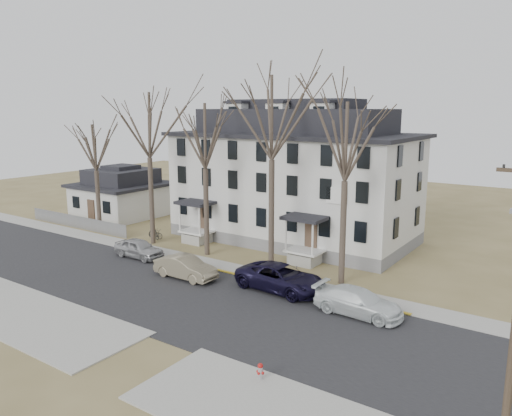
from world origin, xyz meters
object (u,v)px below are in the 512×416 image
Objects in this scene: tree_far_left at (148,120)px; bicycle_left at (155,234)px; tree_mid_left at (205,131)px; car_navy at (281,278)px; tree_center at (272,111)px; tree_mid_right at (346,136)px; car_white at (358,303)px; car_tan at (185,268)px; boarding_house at (294,178)px; small_house at (122,195)px; tree_bungalow at (95,144)px; fire_hydrant at (260,372)px; car_silver at (139,249)px; bicycle_right at (154,234)px.

bicycle_left is at bearing 127.78° from tree_far_left.
tree_mid_left is 13.05m from car_navy.
tree_center is 1.15× the size of tree_mid_right.
car_navy reaches higher than car_white.
tree_center is 3.22× the size of car_tan.
boarding_house reaches higher than bicycle_left.
tree_far_left is at bearing 80.64° from car_navy.
small_house is 0.81× the size of tree_bungalow.
tree_far_left is 1.27× the size of tree_bungalow.
small_house is 0.59× the size of tree_center.
boarding_house is at bearing 27.01° from tree_bungalow.
fire_hydrant is (2.37, -13.00, -9.20)m from tree_mid_right.
car_white reaches higher than bicycle_left.
tree_mid_right reaches higher than car_tan.
small_house is 1.47× the size of car_navy.
fire_hydrant is at bearing -149.08° from car_navy.
small_house is 0.63× the size of tree_far_left.
fire_hydrant is at bearing -58.80° from tree_center.
tree_far_left reaches higher than fire_hydrant.
small_house is 0.68× the size of tree_mid_left.
small_house reaches higher than car_silver.
bicycle_right is (10.17, -5.29, -1.74)m from small_house.
tree_far_left is 10.55m from car_silver.
small_house is at bearing 164.92° from tree_center.
tree_center is 14.66m from car_silver.
tree_mid_left is 11.54m from bicycle_left.
tree_far_left is at bearing -146.08° from bicycle_left.
bicycle_left is at bearing 33.48° from car_silver.
car_tan is at bearing -103.68° from car_silver.
tree_bungalow is 2.36× the size of car_tan.
car_white is 22.05m from bicycle_left.
fire_hydrant is at bearing -124.65° from car_tan.
boarding_house is 13.10m from bicycle_left.
car_tan is (8.47, -5.17, -9.59)m from tree_far_left.
car_tan is 2.71× the size of bicycle_right.
tree_bungalow reaches higher than car_tan.
tree_bungalow reaches higher than car_white.
bicycle_left is at bearing 77.49° from car_navy.
tree_bungalow is (-19.00, 0.00, -2.97)m from tree_center.
tree_mid_left reaches higher than car_navy.
small_house is at bearing 77.19° from bicycle_right.
tree_mid_left is 13.08m from tree_bungalow.
tree_mid_left is at bearing 136.86° from fire_hydrant.
small_house is 33.22m from car_white.
boarding_house is at bearing 42.18° from tree_far_left.
tree_center is at bearing 44.37° from car_navy.
tree_mid_right is at bearing 0.00° from tree_far_left.
tree_center is 16.65m from bicycle_right.
bicycle_right is (-21.33, 5.16, -0.22)m from car_white.
tree_center reaches higher than boarding_house.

